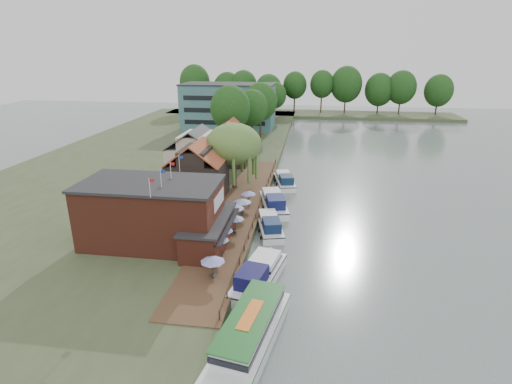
{
  "coord_description": "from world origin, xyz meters",
  "views": [
    {
      "loc": [
        1.5,
        -40.48,
        21.96
      ],
      "look_at": [
        -6.0,
        12.0,
        3.0
      ],
      "focal_mm": 28.0,
      "sensor_mm": 36.0,
      "label": 1
    }
  ],
  "objects_px": {
    "umbrella_6": "(248,199)",
    "umbrella_5": "(242,207)",
    "cruiser_0": "(259,272)",
    "tour_boat": "(248,335)",
    "hotel_block": "(229,106)",
    "swan": "(238,303)",
    "umbrella_1": "(220,246)",
    "umbrella_4": "(235,213)",
    "cruiser_3": "(285,179)",
    "cottage_b": "(197,153)",
    "cruiser_2": "(273,201)",
    "umbrella_0": "(213,268)",
    "umbrella_3": "(235,224)",
    "cottage_c": "(230,142)",
    "cruiser_1": "(270,223)",
    "umbrella_2": "(224,236)",
    "willow": "(234,156)",
    "cottage_a": "(197,170)"
  },
  "relations": [
    {
      "from": "cruiser_2",
      "to": "cruiser_3",
      "type": "distance_m",
      "value": 11.04
    },
    {
      "from": "cottage_c",
      "to": "cruiser_1",
      "type": "distance_m",
      "value": 29.5
    },
    {
      "from": "willow",
      "to": "umbrella_1",
      "type": "xyz_separation_m",
      "value": [
        2.81,
        -22.39,
        -3.93
      ]
    },
    {
      "from": "umbrella_0",
      "to": "umbrella_2",
      "type": "bearing_deg",
      "value": 93.66
    },
    {
      "from": "umbrella_2",
      "to": "cruiser_2",
      "type": "xyz_separation_m",
      "value": [
        4.13,
        14.41,
        -0.96
      ]
    },
    {
      "from": "willow",
      "to": "cottage_c",
      "type": "bearing_deg",
      "value": 104.04
    },
    {
      "from": "cruiser_2",
      "to": "cottage_a",
      "type": "bearing_deg",
      "value": 162.92
    },
    {
      "from": "umbrella_1",
      "to": "umbrella_4",
      "type": "height_order",
      "value": "same"
    },
    {
      "from": "umbrella_0",
      "to": "umbrella_4",
      "type": "height_order",
      "value": "same"
    },
    {
      "from": "willow",
      "to": "umbrella_4",
      "type": "xyz_separation_m",
      "value": [
        2.73,
        -13.35,
        -3.93
      ]
    },
    {
      "from": "cruiser_0",
      "to": "tour_boat",
      "type": "xyz_separation_m",
      "value": [
        0.4,
        -9.34,
        0.12
      ]
    },
    {
      "from": "umbrella_4",
      "to": "cruiser_0",
      "type": "height_order",
      "value": "umbrella_4"
    },
    {
      "from": "cottage_a",
      "to": "willow",
      "type": "distance_m",
      "value": 6.8
    },
    {
      "from": "umbrella_5",
      "to": "cottage_a",
      "type": "bearing_deg",
      "value": 141.88
    },
    {
      "from": "umbrella_3",
      "to": "umbrella_6",
      "type": "distance_m",
      "value": 8.78
    },
    {
      "from": "hotel_block",
      "to": "umbrella_1",
      "type": "bearing_deg",
      "value": -78.97
    },
    {
      "from": "umbrella_3",
      "to": "umbrella_6",
      "type": "bearing_deg",
      "value": 88.95
    },
    {
      "from": "willow",
      "to": "cruiser_3",
      "type": "xyz_separation_m",
      "value": [
        7.66,
        5.35,
        -5.06
      ]
    },
    {
      "from": "umbrella_3",
      "to": "tour_boat",
      "type": "relative_size",
      "value": 0.18
    },
    {
      "from": "cottage_b",
      "to": "umbrella_2",
      "type": "height_order",
      "value": "cottage_b"
    },
    {
      "from": "hotel_block",
      "to": "umbrella_1",
      "type": "distance_m",
      "value": 74.93
    },
    {
      "from": "cruiser_1",
      "to": "tour_boat",
      "type": "bearing_deg",
      "value": -102.23
    },
    {
      "from": "umbrella_3",
      "to": "cruiser_2",
      "type": "bearing_deg",
      "value": 72.42
    },
    {
      "from": "willow",
      "to": "umbrella_6",
      "type": "distance_m",
      "value": 9.48
    },
    {
      "from": "tour_boat",
      "to": "umbrella_3",
      "type": "bearing_deg",
      "value": 114.05
    },
    {
      "from": "umbrella_6",
      "to": "cottage_c",
      "type": "bearing_deg",
      "value": 107.83
    },
    {
      "from": "cottage_a",
      "to": "umbrella_3",
      "type": "relative_size",
      "value": 3.62
    },
    {
      "from": "cruiser_2",
      "to": "cruiser_3",
      "type": "relative_size",
      "value": 1.13
    },
    {
      "from": "umbrella_4",
      "to": "cruiser_3",
      "type": "bearing_deg",
      "value": 75.23
    },
    {
      "from": "umbrella_5",
      "to": "cruiser_1",
      "type": "bearing_deg",
      "value": -28.66
    },
    {
      "from": "umbrella_3",
      "to": "cruiser_1",
      "type": "height_order",
      "value": "umbrella_3"
    },
    {
      "from": "cottage_b",
      "to": "umbrella_2",
      "type": "bearing_deg",
      "value": -67.79
    },
    {
      "from": "umbrella_3",
      "to": "umbrella_6",
      "type": "xyz_separation_m",
      "value": [
        0.16,
        8.78,
        0.0
      ]
    },
    {
      "from": "umbrella_4",
      "to": "cruiser_3",
      "type": "xyz_separation_m",
      "value": [
        4.93,
        18.71,
        -1.13
      ]
    },
    {
      "from": "umbrella_4",
      "to": "swan",
      "type": "xyz_separation_m",
      "value": [
        3.27,
        -15.94,
        -2.07
      ]
    },
    {
      "from": "cottage_c",
      "to": "umbrella_4",
      "type": "bearing_deg",
      "value": -77.16
    },
    {
      "from": "umbrella_2",
      "to": "cruiser_3",
      "type": "xyz_separation_m",
      "value": [
        4.93,
        25.42,
        -1.13
      ]
    },
    {
      "from": "cottage_a",
      "to": "willow",
      "type": "relative_size",
      "value": 0.82
    },
    {
      "from": "umbrella_0",
      "to": "cottage_a",
      "type": "bearing_deg",
      "value": 109.3
    },
    {
      "from": "cottage_b",
      "to": "umbrella_6",
      "type": "height_order",
      "value": "cottage_b"
    },
    {
      "from": "cottage_b",
      "to": "cruiser_2",
      "type": "relative_size",
      "value": 0.89
    },
    {
      "from": "willow",
      "to": "cruiser_2",
      "type": "bearing_deg",
      "value": -39.49
    },
    {
      "from": "umbrella_6",
      "to": "umbrella_3",
      "type": "bearing_deg",
      "value": -91.05
    },
    {
      "from": "tour_boat",
      "to": "swan",
      "type": "xyz_separation_m",
      "value": [
        -1.83,
        5.53,
        -1.22
      ]
    },
    {
      "from": "hotel_block",
      "to": "swan",
      "type": "relative_size",
      "value": 57.73
    },
    {
      "from": "umbrella_0",
      "to": "swan",
      "type": "bearing_deg",
      "value": -40.23
    },
    {
      "from": "umbrella_4",
      "to": "umbrella_6",
      "type": "height_order",
      "value": "same"
    },
    {
      "from": "umbrella_6",
      "to": "umbrella_5",
      "type": "bearing_deg",
      "value": -95.54
    },
    {
      "from": "tour_boat",
      "to": "cruiser_3",
      "type": "bearing_deg",
      "value": 100.5
    },
    {
      "from": "umbrella_3",
      "to": "swan",
      "type": "bearing_deg",
      "value": -78.25
    }
  ]
}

